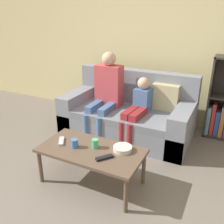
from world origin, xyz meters
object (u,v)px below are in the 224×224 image
Objects in this scene: couch at (129,115)px; cup_near at (75,143)px; coffee_table at (91,153)px; cup_far at (95,144)px; snack_bowl at (123,148)px; tv_remote_0 at (104,158)px; tv_remote_1 at (61,141)px; person_adult at (107,89)px; person_child at (138,108)px.

couch reaches higher than cup_near.
cup_far is (0.02, 0.05, 0.09)m from coffee_table.
snack_bowl is (0.40, -1.09, 0.14)m from couch.
cup_near is at bearing -149.75° from tv_remote_0.
couch is 1.18m from cup_far.
tv_remote_1 is 0.66m from snack_bowl.
couch is at bearing 45.48° from tv_remote_1.
tv_remote_1 is at bearing -177.43° from coffee_table.
cup_near reaches higher than snack_bowl.
snack_bowl is at bearing 103.81° from tv_remote_0.
cup_near is at bearing -155.69° from cup_far.
person_adult is (-0.41, 1.13, 0.29)m from coffee_table.
snack_bowl reaches higher than coffee_table.
cup_far is at bearing -23.82° from tv_remote_1.
couch is at bearing 95.03° from coffee_table.
couch is 0.32m from person_child.
person_child is 0.96m from snack_bowl.
tv_remote_1 is (-0.55, 0.07, 0.00)m from tv_remote_0.
person_child reaches higher than tv_remote_0.
couch is at bearing 87.16° from cup_near.
cup_near reaches higher than tv_remote_1.
cup_near is 0.21m from cup_far.
snack_bowl reaches higher than tv_remote_1.
cup_far is 0.38m from tv_remote_1.
couch is 1.55× the size of person_adult.
cup_far is at bearing -164.94° from snack_bowl.
person_adult is 6.19× the size of snack_bowl.
couch is at bearing 145.08° from person_child.
cup_far is at bearing -83.78° from couch.
cup_far is (0.13, -1.17, 0.16)m from couch.
couch is 1.22m from coffee_table.
coffee_table is 1.23m from person_adult.
couch is at bearing 96.22° from cup_far.
couch is at bearing 15.84° from person_adult.
person_child reaches higher than snack_bowl.
tv_remote_0 is at bearing -24.18° from coffee_table.
cup_near is 0.37m from tv_remote_0.
couch is 1.71× the size of coffee_table.
person_child is 5.09× the size of tv_remote_1.
person_child is 1.15m from tv_remote_0.
snack_bowl is at bearing -54.78° from person_adult.
cup_near is at bearing -161.01° from snack_bowl.
tv_remote_1 is at bearing -86.71° from person_adult.
person_adult is 1.21m from cup_near.
person_adult reaches higher than cup_far.
snack_bowl is (0.21, -0.94, -0.06)m from person_child.
tv_remote_0 is (0.61, -1.21, -0.24)m from person_adult.
cup_near is 0.96× the size of cup_far.
coffee_table is (0.11, -1.21, 0.08)m from couch.
person_child is 4.60× the size of snack_bowl.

